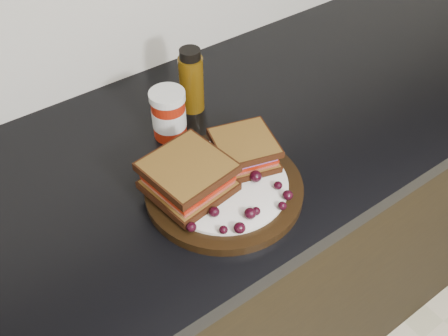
# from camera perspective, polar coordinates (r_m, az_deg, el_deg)

# --- Properties ---
(base_cabinets) EXTENTS (3.96, 0.58, 0.86)m
(base_cabinets) POSITION_cam_1_polar(r_m,az_deg,el_deg) (1.35, -0.46, -11.90)
(base_cabinets) COLOR black
(base_cabinets) RESTS_ON ground_plane
(countertop) EXTENTS (3.98, 0.60, 0.04)m
(countertop) POSITION_cam_1_polar(r_m,az_deg,el_deg) (1.00, -0.60, 2.41)
(countertop) COLOR black
(countertop) RESTS_ON base_cabinets
(plate) EXTENTS (0.28, 0.28, 0.02)m
(plate) POSITION_cam_1_polar(r_m,az_deg,el_deg) (0.88, 0.00, -2.35)
(plate) COLOR black
(plate) RESTS_ON countertop
(sandwich_left) EXTENTS (0.15, 0.15, 0.06)m
(sandwich_left) POSITION_cam_1_polar(r_m,az_deg,el_deg) (0.84, -4.14, -0.99)
(sandwich_left) COLOR brown
(sandwich_left) RESTS_ON plate
(sandwich_right) EXTENTS (0.13, 0.13, 0.05)m
(sandwich_right) POSITION_cam_1_polar(r_m,az_deg,el_deg) (0.90, 2.31, 2.05)
(sandwich_right) COLOR brown
(sandwich_right) RESTS_ON plate
(grape_0) EXTENTS (0.02, 0.02, 0.02)m
(grape_0) POSITION_cam_1_polar(r_m,az_deg,el_deg) (0.80, -3.75, -6.75)
(grape_0) COLOR black
(grape_0) RESTS_ON plate
(grape_1) EXTENTS (0.02, 0.02, 0.02)m
(grape_1) POSITION_cam_1_polar(r_m,az_deg,el_deg) (0.82, -1.12, -5.04)
(grape_1) COLOR black
(grape_1) RESTS_ON plate
(grape_2) EXTENTS (0.01, 0.01, 0.01)m
(grape_2) POSITION_cam_1_polar(r_m,az_deg,el_deg) (0.80, -0.07, -7.07)
(grape_2) COLOR black
(grape_2) RESTS_ON plate
(grape_3) EXTENTS (0.02, 0.02, 0.02)m
(grape_3) POSITION_cam_1_polar(r_m,az_deg,el_deg) (0.80, 1.80, -6.85)
(grape_3) COLOR black
(grape_3) RESTS_ON plate
(grape_4) EXTENTS (0.02, 0.02, 0.02)m
(grape_4) POSITION_cam_1_polar(r_m,az_deg,el_deg) (0.81, 3.01, -5.21)
(grape_4) COLOR black
(grape_4) RESTS_ON plate
(grape_5) EXTENTS (0.02, 0.02, 0.01)m
(grape_5) POSITION_cam_1_polar(r_m,az_deg,el_deg) (0.82, 3.68, -4.94)
(grape_5) COLOR black
(grape_5) RESTS_ON plate
(grape_6) EXTENTS (0.02, 0.02, 0.01)m
(grape_6) POSITION_cam_1_polar(r_m,az_deg,el_deg) (0.83, 6.68, -4.31)
(grape_6) COLOR black
(grape_6) RESTS_ON plate
(grape_7) EXTENTS (0.02, 0.02, 0.02)m
(grape_7) POSITION_cam_1_polar(r_m,az_deg,el_deg) (0.85, 7.30, -3.09)
(grape_7) COLOR black
(grape_7) RESTS_ON plate
(grape_8) EXTENTS (0.02, 0.02, 0.01)m
(grape_8) POSITION_cam_1_polar(r_m,az_deg,el_deg) (0.86, 6.20, -1.99)
(grape_8) COLOR black
(grape_8) RESTS_ON plate
(grape_9) EXTENTS (0.02, 0.02, 0.02)m
(grape_9) POSITION_cam_1_polar(r_m,az_deg,el_deg) (0.87, 3.64, -0.95)
(grape_9) COLOR black
(grape_9) RESTS_ON plate
(grape_10) EXTENTS (0.02, 0.02, 0.02)m
(grape_10) POSITION_cam_1_polar(r_m,az_deg,el_deg) (0.90, 4.12, 0.71)
(grape_10) COLOR black
(grape_10) RESTS_ON plate
(grape_11) EXTENTS (0.02, 0.02, 0.02)m
(grape_11) POSITION_cam_1_polar(r_m,az_deg,el_deg) (0.90, 2.82, 0.75)
(grape_11) COLOR black
(grape_11) RESTS_ON plate
(grape_12) EXTENTS (0.02, 0.02, 0.02)m
(grape_12) POSITION_cam_1_polar(r_m,az_deg,el_deg) (0.91, 3.63, 1.44)
(grape_12) COLOR black
(grape_12) RESTS_ON plate
(grape_13) EXTENTS (0.02, 0.02, 0.02)m
(grape_13) POSITION_cam_1_polar(r_m,az_deg,el_deg) (0.92, 0.66, 2.00)
(grape_13) COLOR black
(grape_13) RESTS_ON plate
(grape_14) EXTENTS (0.02, 0.02, 0.02)m
(grape_14) POSITION_cam_1_polar(r_m,az_deg,el_deg) (0.87, -5.59, -1.13)
(grape_14) COLOR black
(grape_14) RESTS_ON plate
(grape_15) EXTENTS (0.02, 0.02, 0.02)m
(grape_15) POSITION_cam_1_polar(r_m,az_deg,el_deg) (0.86, -3.35, -1.93)
(grape_15) COLOR black
(grape_15) RESTS_ON plate
(grape_16) EXTENTS (0.02, 0.02, 0.01)m
(grape_16) POSITION_cam_1_polar(r_m,az_deg,el_deg) (0.84, -4.31, -3.64)
(grape_16) COLOR black
(grape_16) RESTS_ON plate
(grape_17) EXTENTS (0.02, 0.02, 0.02)m
(grape_17) POSITION_cam_1_polar(r_m,az_deg,el_deg) (0.83, -4.05, -3.99)
(grape_17) COLOR black
(grape_17) RESTS_ON plate
(grape_18) EXTENTS (0.02, 0.02, 0.02)m
(grape_18) POSITION_cam_1_polar(r_m,az_deg,el_deg) (0.86, -4.72, -1.66)
(grape_18) COLOR black
(grape_18) RESTS_ON plate
(grape_19) EXTENTS (0.02, 0.02, 0.02)m
(grape_19) POSITION_cam_1_polar(r_m,az_deg,el_deg) (0.87, -5.22, -1.34)
(grape_19) COLOR black
(grape_19) RESTS_ON plate
(grape_20) EXTENTS (0.02, 0.02, 0.02)m
(grape_20) POSITION_cam_1_polar(r_m,az_deg,el_deg) (0.84, -3.06, -3.71)
(grape_20) COLOR black
(grape_20) RESTS_ON plate
(condiment_jar) EXTENTS (0.09, 0.09, 0.10)m
(condiment_jar) POSITION_cam_1_polar(r_m,az_deg,el_deg) (0.98, -6.33, 6.13)
(condiment_jar) COLOR #991C0B
(condiment_jar) RESTS_ON countertop
(oil_bottle) EXTENTS (0.07, 0.07, 0.14)m
(oil_bottle) POSITION_cam_1_polar(r_m,az_deg,el_deg) (1.03, -3.76, 9.99)
(oil_bottle) COLOR #4D3307
(oil_bottle) RESTS_ON countertop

